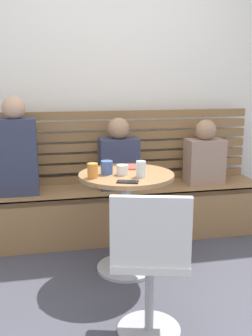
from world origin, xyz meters
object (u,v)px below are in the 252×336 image
cafe_table (126,203)px  white_chair (150,260)px  cup_tumbler_orange (93,171)px  cup_ceramic_white (122,170)px  person_child_middle (119,157)px  plate_small (132,167)px  cup_water_clear (141,169)px  cup_mug_blue (107,167)px  booth_bench (116,212)px  person_child_left (205,156)px  phone_on_table (128,182)px  person_adult (16,151)px

cafe_table → white_chair: white_chair is taller
cup_tumbler_orange → cup_ceramic_white: 0.22m
white_chair → person_child_middle: person_child_middle is taller
cafe_table → cup_tumbler_orange: cup_tumbler_orange is taller
plate_small → white_chair: bearing=-97.1°
person_child_middle → plate_small: size_ratio=3.68×
cup_water_clear → cup_mug_blue: bearing=149.6°
booth_bench → cup_tumbler_orange: bearing=-111.9°
person_child_left → cup_ceramic_white: bearing=-142.0°
phone_on_table → person_adult: bearing=58.6°
cafe_table → cup_mug_blue: (-0.14, 0.01, 0.27)m
white_chair → cup_ceramic_white: white_chair is taller
white_chair → cup_water_clear: size_ratio=7.73×
person_child_left → cup_ceramic_white: 1.17m
person_child_left → cup_water_clear: (-0.81, -0.80, 0.10)m
cup_mug_blue → phone_on_table: cup_mug_blue is taller
booth_bench → cup_mug_blue: bearing=-105.9°
person_child_left → person_adult: bearing=-179.7°
person_child_left → person_child_middle: 0.81m
person_adult → plate_small: person_adult is taller
cup_mug_blue → white_chair: bearing=-83.4°
person_child_middle → cup_water_clear: bearing=-89.9°
cup_water_clear → phone_on_table: size_ratio=0.79×
cup_mug_blue → plate_small: (0.22, 0.16, -0.04)m
plate_small → cup_ceramic_white: bearing=-119.4°
booth_bench → cafe_table: bearing=-94.1°
person_child_left → plate_small: bearing=-147.3°
white_chair → cup_mug_blue: white_chair is taller
person_adult → cup_ceramic_white: (0.76, -0.71, -0.03)m
booth_bench → person_child_left: person_child_left is taller
cafe_table → person_child_left: size_ratio=1.25×
cup_water_clear → person_adult: bearing=137.5°
plate_small → cafe_table: bearing=-114.7°
plate_small → phone_on_table: plate_small is taller
person_adult → cup_mug_blue: (0.65, -0.67, -0.02)m
cafe_table → cup_mug_blue: bearing=175.6°
booth_bench → cup_mug_blue: (-0.19, -0.65, 0.57)m
white_chair → cup_mug_blue: bearing=96.6°
cafe_table → phone_on_table: phone_on_table is taller
booth_bench → cup_water_clear: cup_water_clear is taller
person_child_middle → phone_on_table: 0.94m
cup_water_clear → cup_tumbler_orange: bearing=172.4°
person_child_left → cup_water_clear: bearing=-135.1°
person_child_left → cup_mug_blue: 1.23m
phone_on_table → plate_small: bearing=3.1°
cup_tumbler_orange → person_child_left: bearing=33.9°
plate_small → cup_mug_blue: bearing=-143.5°
person_child_middle → phone_on_table: bearing=-97.2°
booth_bench → cup_mug_blue: cup_mug_blue is taller
person_adult → cup_ceramic_white: person_adult is taller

